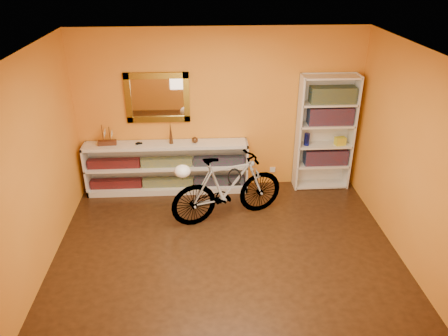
{
  "coord_description": "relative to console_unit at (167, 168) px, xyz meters",
  "views": [
    {
      "loc": [
        -0.3,
        -4.49,
        3.56
      ],
      "look_at": [
        0.0,
        0.7,
        0.95
      ],
      "focal_mm": 34.69,
      "sensor_mm": 36.0,
      "label": 1
    }
  ],
  "objects": [
    {
      "name": "travel_mug",
      "position": [
        2.25,
        0.01,
        0.44
      ],
      "size": [
        0.09,
        0.09,
        0.2
      ],
      "primitive_type": "cylinder",
      "color": "navy",
      "rests_on": "bookcase"
    },
    {
      "name": "book_row_a",
      "position": [
        2.6,
        0.03,
        0.12
      ],
      "size": [
        0.7,
        0.22,
        0.26
      ],
      "primitive_type": "cube",
      "color": "maroon",
      "rests_on": "bookcase"
    },
    {
      "name": "console_unit",
      "position": [
        0.0,
        0.0,
        0.0
      ],
      "size": [
        2.6,
        0.35,
        0.85
      ],
      "primitive_type": null,
      "color": "silver",
      "rests_on": "floor"
    },
    {
      "name": "gilt_mirror",
      "position": [
        -0.09,
        0.15,
        1.12
      ],
      "size": [
        0.98,
        0.06,
        0.78
      ],
      "primitive_type": "cube",
      "color": "brown",
      "rests_on": "back_wall"
    },
    {
      "name": "model_ship",
      "position": [
        -0.91,
        0.0,
        0.59
      ],
      "size": [
        0.29,
        0.13,
        0.34
      ],
      "primitive_type": null,
      "rotation": [
        0.0,
        0.0,
        0.07
      ],
      "color": "#442113",
      "rests_on": "console_unit"
    },
    {
      "name": "bronze_ornament",
      "position": [
        0.09,
        0.0,
        0.61
      ],
      "size": [
        0.06,
        0.06,
        0.37
      ],
      "primitive_type": "cone",
      "color": "#4F311B",
      "rests_on": "console_unit"
    },
    {
      "name": "cd_row_upper",
      "position": [
        0.0,
        -0.02,
        0.11
      ],
      "size": [
        2.5,
        0.13,
        0.14
      ],
      "primitive_type": "cube",
      "color": "navy",
      "rests_on": "console_unit"
    },
    {
      "name": "left_wall",
      "position": [
        -1.4,
        -1.81,
        0.88
      ],
      "size": [
        0.01,
        4.0,
        2.6
      ],
      "primitive_type": "cube",
      "color": "orange",
      "rests_on": "ground"
    },
    {
      "name": "wall_socket",
      "position": [
        1.76,
        0.17,
        -0.17
      ],
      "size": [
        0.09,
        0.02,
        0.09
      ],
      "primitive_type": "cube",
      "color": "silver",
      "rests_on": "back_wall"
    },
    {
      "name": "u_lock",
      "position": [
        1.02,
        -0.84,
        0.24
      ],
      "size": [
        0.2,
        0.02,
        0.2
      ],
      "primitive_type": "torus",
      "rotation": [
        1.57,
        0.0,
        0.0
      ],
      "color": "black",
      "rests_on": "bicycle"
    },
    {
      "name": "book_row_b",
      "position": [
        2.6,
        0.03,
        0.83
      ],
      "size": [
        0.7,
        0.22,
        0.28
      ],
      "primitive_type": "cube",
      "color": "maroon",
      "rests_on": "bookcase"
    },
    {
      "name": "helmet",
      "position": [
        0.29,
        -1.08,
        0.47
      ],
      "size": [
        0.23,
        0.22,
        0.17
      ],
      "primitive_type": "ellipsoid",
      "color": "white",
      "rests_on": "bicycle"
    },
    {
      "name": "red_tin",
      "position": [
        2.35,
        0.06,
        1.13
      ],
      "size": [
        0.14,
        0.14,
        0.17
      ],
      "primitive_type": "cube",
      "rotation": [
        0.0,
        0.0,
        -0.07
      ],
      "color": "maroon",
      "rests_on": "bookcase"
    },
    {
      "name": "cd_row_lower",
      "position": [
        0.0,
        -0.02,
        -0.26
      ],
      "size": [
        2.5,
        0.13,
        0.14
      ],
      "primitive_type": "cube",
      "color": "black",
      "rests_on": "console_unit"
    },
    {
      "name": "decorative_orb",
      "position": [
        0.46,
        0.0,
        0.47
      ],
      "size": [
        0.1,
        0.1,
        0.1
      ],
      "primitive_type": "sphere",
      "color": "#4F311B",
      "rests_on": "console_unit"
    },
    {
      "name": "back_wall",
      "position": [
        0.86,
        0.19,
        0.88
      ],
      "size": [
        4.5,
        0.01,
        2.6
      ],
      "primitive_type": "cube",
      "color": "orange",
      "rests_on": "ground"
    },
    {
      "name": "right_wall",
      "position": [
        3.11,
        -1.81,
        0.88
      ],
      "size": [
        0.01,
        4.0,
        2.6
      ],
      "primitive_type": "cube",
      "color": "orange",
      "rests_on": "ground"
    },
    {
      "name": "ceiling",
      "position": [
        0.86,
        -1.81,
        2.18
      ],
      "size": [
        4.5,
        4.0,
        0.01
      ],
      "primitive_type": "cube",
      "color": "silver",
      "rests_on": "ground"
    },
    {
      "name": "bookcase",
      "position": [
        2.55,
        0.03,
        0.52
      ],
      "size": [
        0.9,
        0.3,
        1.9
      ],
      "primitive_type": null,
      "color": "silver",
      "rests_on": "floor"
    },
    {
      "name": "bicycle",
      "position": [
        0.93,
        -0.87,
        0.09
      ],
      "size": [
        0.97,
        1.79,
        1.02
      ],
      "primitive_type": "imported",
      "rotation": [
        0.0,
        0.0,
        1.89
      ],
      "color": "silver",
      "rests_on": "floor"
    },
    {
      "name": "toy_car",
      "position": [
        -0.42,
        0.0,
        0.43
      ],
      "size": [
        0.0,
        0.0,
        0.0
      ],
      "primitive_type": "imported",
      "rotation": [
        0.0,
        0.0,
        1.91
      ],
      "color": "black",
      "rests_on": "console_unit"
    },
    {
      "name": "book_row_c",
      "position": [
        2.6,
        0.03,
        1.16
      ],
      "size": [
        0.7,
        0.22,
        0.25
      ],
      "primitive_type": "cube",
      "color": "navy",
      "rests_on": "bookcase"
    },
    {
      "name": "floor",
      "position": [
        0.86,
        -1.81,
        -0.43
      ],
      "size": [
        4.5,
        4.0,
        0.01
      ],
      "primitive_type": "cube",
      "color": "black",
      "rests_on": "ground"
    },
    {
      "name": "yellow_bag",
      "position": [
        2.8,
        -0.01,
        0.4
      ],
      "size": [
        0.18,
        0.14,
        0.13
      ],
      "primitive_type": "cube",
      "rotation": [
        0.0,
        0.0,
        0.19
      ],
      "color": "yellow",
      "rests_on": "bookcase"
    }
  ]
}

